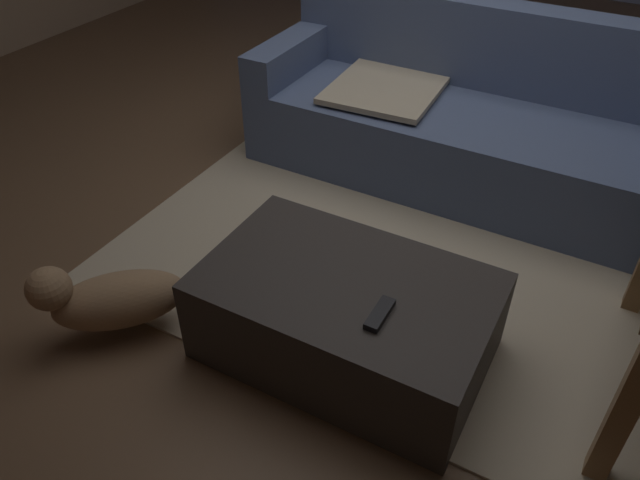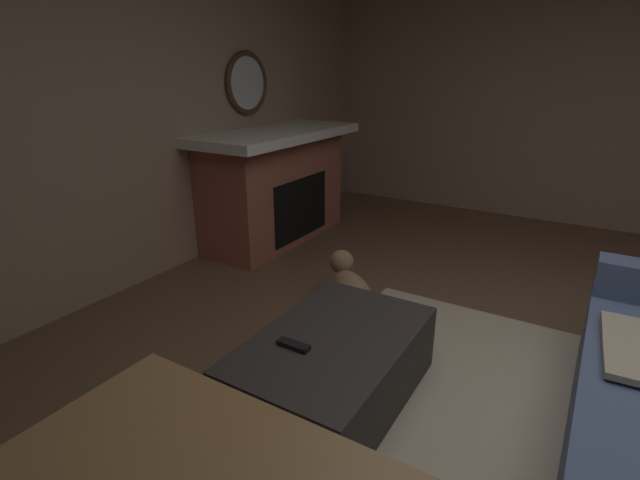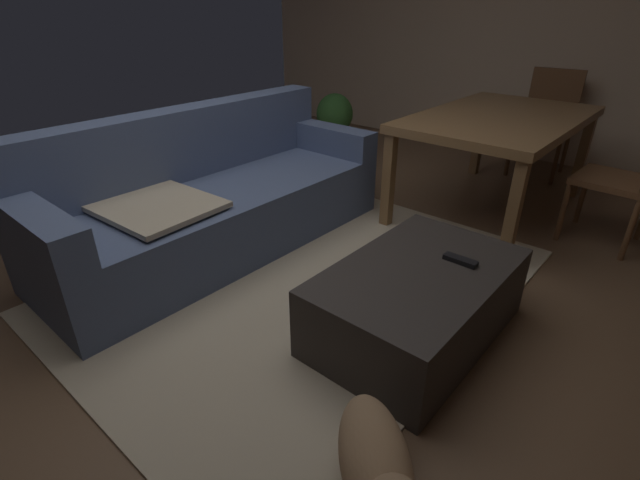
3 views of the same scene
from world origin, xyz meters
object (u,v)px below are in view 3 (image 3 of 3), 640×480
at_px(couch, 213,201).
at_px(dining_chair_east, 547,116).
at_px(dining_table, 500,125).
at_px(potted_plant, 335,117).
at_px(tv_remote, 460,260).
at_px(ottoman_coffee_table, 417,302).
at_px(dining_chair_south, 635,170).
at_px(small_dog, 377,467).

bearing_deg(couch, dining_chair_east, -21.12).
xyz_separation_m(dining_table, potted_plant, (0.64, 2.07, -0.34)).
bearing_deg(tv_remote, ottoman_coffee_table, 147.52).
bearing_deg(dining_table, dining_chair_east, 0.35).
bearing_deg(ottoman_coffee_table, dining_chair_east, 7.15).
xyz_separation_m(dining_table, dining_chair_south, (-0.01, -0.89, -0.14)).
height_order(couch, dining_chair_south, dining_chair_south).
bearing_deg(potted_plant, ottoman_coffee_table, -134.15).
relative_size(ottoman_coffee_table, potted_plant, 1.85).
bearing_deg(ottoman_coffee_table, tv_remote, -31.92).
height_order(dining_chair_east, potted_plant, dining_chair_east).
height_order(tv_remote, potted_plant, potted_plant).
relative_size(couch, small_dog, 4.32).
bearing_deg(ottoman_coffee_table, dining_chair_south, -17.29).
bearing_deg(dining_chair_east, potted_plant, 105.53).
height_order(tv_remote, small_dog, tv_remote).
xyz_separation_m(tv_remote, dining_chair_east, (2.75, 0.48, 0.14)).
bearing_deg(potted_plant, small_dog, -139.06).
bearing_deg(tv_remote, small_dog, -167.06).
bearing_deg(ottoman_coffee_table, couch, 91.19).
relative_size(dining_table, potted_plant, 2.86).
bearing_deg(potted_plant, dining_chair_south, -102.28).
distance_m(ottoman_coffee_table, dining_table, 1.82).
distance_m(ottoman_coffee_table, tv_remote, 0.29).
height_order(tv_remote, dining_chair_south, dining_chair_south).
height_order(couch, dining_table, couch).
distance_m(tv_remote, dining_chair_south, 1.60).
relative_size(potted_plant, small_dog, 1.08).
xyz_separation_m(couch, potted_plant, (2.39, 0.92, 0.01)).
xyz_separation_m(couch, dining_table, (1.75, -1.15, 0.36)).
bearing_deg(couch, potted_plant, 21.01).
relative_size(dining_chair_east, small_dog, 1.75).
height_order(ottoman_coffee_table, dining_chair_south, dining_chair_south).
height_order(ottoman_coffee_table, small_dog, small_dog).
distance_m(couch, potted_plant, 2.56).
bearing_deg(dining_chair_south, small_dog, 176.14).
height_order(dining_chair_south, dining_chair_east, same).
xyz_separation_m(ottoman_coffee_table, dining_table, (1.72, 0.36, 0.48)).
height_order(couch, potted_plant, couch).
distance_m(ottoman_coffee_table, dining_chair_east, 2.97).
relative_size(couch, dining_chair_south, 2.47).
relative_size(tv_remote, potted_plant, 0.28).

